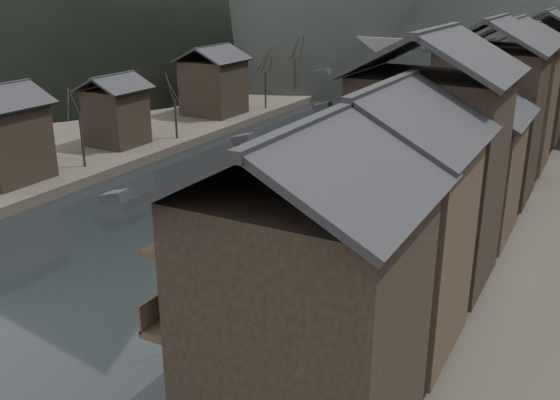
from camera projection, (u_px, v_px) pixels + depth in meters
The scene contains 12 objects.
water at pixel (103, 289), 37.36m from camera, with size 300.00×300.00×0.00m, color black.
left_bank at pixel (119, 109), 86.02m from camera, with size 40.00×200.00×1.20m, color #2D2823.
stilt_houses at pixel (482, 112), 42.57m from camera, with size 9.00×67.60×15.61m.
left_houses at pixel (87, 107), 61.34m from camera, with size 8.10×53.20×8.73m.
bare_trees at pixel (161, 92), 65.44m from camera, with size 3.81×73.01×7.62m.
moored_sampans at pixel (414, 202), 51.33m from camera, with size 2.89×66.84×0.47m.
midriver_boats at pixel (352, 137), 72.39m from camera, with size 2.92×11.95×0.45m.
stone_bridge at pixel (436, 65), 95.18m from camera, with size 40.00×6.00×9.00m.
hero_sampan at pixel (203, 329), 32.75m from camera, with size 1.20×5.07×0.44m.
cargo_heap at pixel (206, 317), 32.75m from camera, with size 1.11×1.46×0.67m, color black.
boatman at pixel (183, 328), 30.92m from camera, with size 0.56×0.37×1.55m, color #515153.
bamboo_pole at pixel (183, 280), 29.93m from camera, with size 0.06×0.06×4.70m, color #8C7A51.
Camera 1 is at (25.31, -24.23, 17.59)m, focal length 40.00 mm.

